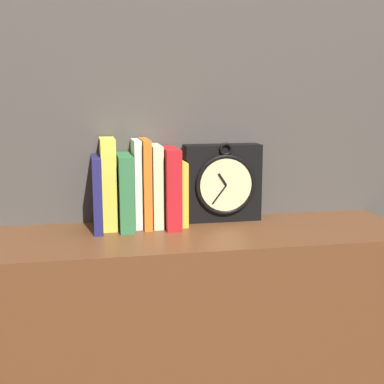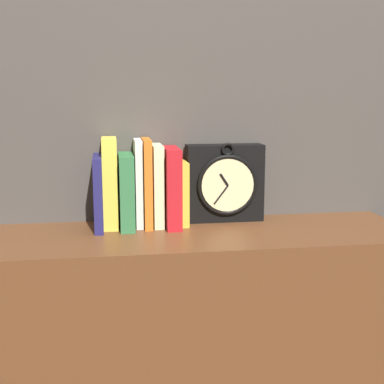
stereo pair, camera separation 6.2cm
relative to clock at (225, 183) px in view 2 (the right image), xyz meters
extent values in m
cube|color=#47423D|center=(-0.12, 0.07, 0.34)|extent=(6.00, 0.05, 2.60)
cube|color=brown|center=(-0.12, -0.13, -0.53)|extent=(1.19, 0.35, 0.85)
cube|color=black|center=(0.00, 0.01, 0.00)|extent=(0.22, 0.07, 0.22)
torus|color=black|center=(0.00, -0.03, 0.00)|extent=(0.17, 0.01, 0.17)
cylinder|color=beige|center=(0.00, -0.04, 0.00)|extent=(0.15, 0.01, 0.15)
cube|color=black|center=(-0.01, -0.04, 0.02)|extent=(0.03, 0.00, 0.04)
cube|color=black|center=(-0.02, -0.04, -0.03)|extent=(0.04, 0.00, 0.05)
torus|color=black|center=(0.00, -0.03, 0.10)|extent=(0.04, 0.01, 0.04)
cube|color=navy|center=(-0.36, -0.04, -0.01)|extent=(0.02, 0.16, 0.20)
cube|color=yellow|center=(-0.33, -0.02, 0.01)|extent=(0.04, 0.12, 0.25)
cube|color=#306F3F|center=(-0.28, -0.04, -0.01)|extent=(0.04, 0.15, 0.20)
cube|color=silver|center=(-0.25, -0.02, 0.01)|extent=(0.02, 0.11, 0.24)
cube|color=orange|center=(-0.23, -0.03, 0.01)|extent=(0.02, 0.13, 0.24)
cube|color=beige|center=(-0.20, -0.02, 0.00)|extent=(0.03, 0.12, 0.23)
cube|color=red|center=(-0.16, -0.04, 0.00)|extent=(0.04, 0.15, 0.22)
cube|color=yellow|center=(-0.12, -0.02, -0.02)|extent=(0.02, 0.11, 0.18)
camera|label=1|loc=(-0.39, -1.48, 0.26)|focal=50.00mm
camera|label=2|loc=(-0.33, -1.49, 0.26)|focal=50.00mm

